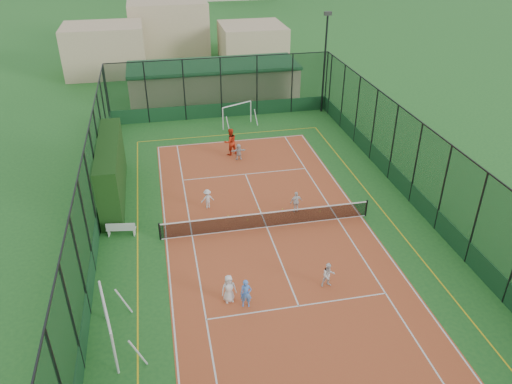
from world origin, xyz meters
The scene contains 18 objects.
ground centered at (0.00, 0.00, 0.00)m, with size 300.00×300.00×0.00m, color #205F26.
court_slab centered at (0.00, 0.00, 0.01)m, with size 11.17×23.97×0.01m, color #BC4629.
tennis_net centered at (0.00, 0.00, 0.53)m, with size 11.67×0.12×1.06m, color black, non-canonical shape.
perimeter_fence centered at (0.00, 0.00, 2.50)m, with size 18.12×34.12×5.00m, color black, non-canonical shape.
floodlight_ne centered at (8.60, 16.60, 4.12)m, with size 0.60×0.26×8.25m, color black, non-canonical shape.
clubhouse centered at (0.00, 22.00, 1.57)m, with size 15.20×7.20×3.15m, color tan, non-canonical shape.
hedge_left centered at (-8.30, 5.24, 1.76)m, with size 1.20×8.03×3.51m, color black.
white_bench centered at (-7.80, 0.85, 0.43)m, with size 1.54×0.42×0.87m, color white, non-canonical shape.
futsal_goal_near centered at (-8.00, -7.00, 1.03)m, with size 0.93×3.19×2.06m, color white, non-canonical shape.
futsal_goal_far centered at (0.92, 14.85, 0.90)m, with size 2.79×0.81×1.80m, color white, non-canonical shape.
child_near_left centered at (-2.96, -5.42, 0.70)m, with size 0.68×0.44×1.38m, color white.
child_near_mid centered at (-2.27, -5.90, 0.70)m, with size 0.51×0.33×1.39m, color #558EF1.
child_near_right centered at (1.69, -5.35, 0.64)m, with size 0.62×0.48×1.27m, color white.
child_far_left centered at (-2.93, 2.72, 0.60)m, with size 0.77×0.44×1.19m, color silver.
child_far_right centered at (2.01, 1.26, 0.66)m, with size 0.76×0.32×1.29m, color white.
child_far_back centered at (-0.03, 8.71, 0.59)m, with size 1.08×0.34×1.16m, color silver.
coach centered at (-0.46, 9.63, 0.98)m, with size 0.95×0.74×1.95m, color red.
tennis_balls centered at (0.39, 1.53, 0.04)m, with size 5.37×1.22×0.07m.
Camera 1 is at (-5.23, -22.30, 15.34)m, focal length 35.00 mm.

